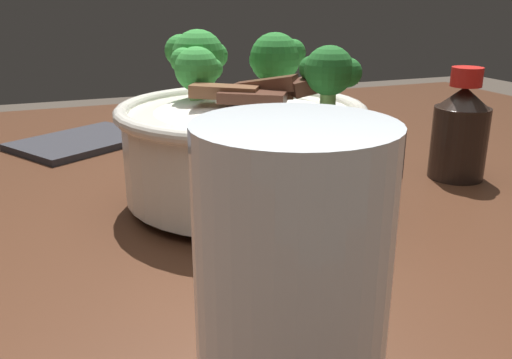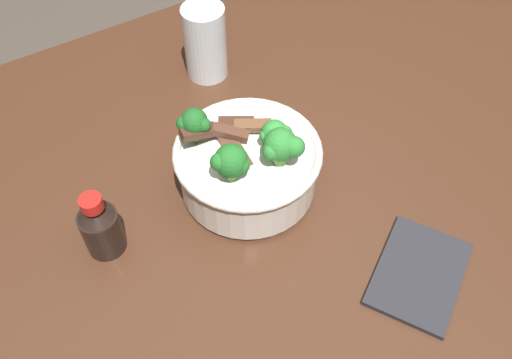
% 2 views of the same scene
% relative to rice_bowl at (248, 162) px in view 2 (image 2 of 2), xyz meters
% --- Properties ---
extents(ground, '(10.00, 10.00, 0.00)m').
position_rel_rice_bowl_xyz_m(ground, '(-0.15, 0.01, -0.85)').
color(ground, '#4C4238').
extents(dining_table, '(1.56, 0.98, 0.79)m').
position_rel_rice_bowl_xyz_m(dining_table, '(-0.15, 0.01, -0.14)').
color(dining_table, '#472819').
rests_on(dining_table, ground).
extents(rice_bowl, '(0.21, 0.21, 0.15)m').
position_rel_rice_bowl_xyz_m(rice_bowl, '(0.00, 0.00, 0.00)').
color(rice_bowl, silver).
rests_on(rice_bowl, dining_table).
extents(drinking_glass, '(0.07, 0.07, 0.13)m').
position_rel_rice_bowl_xyz_m(drinking_glass, '(-0.07, -0.26, -0.00)').
color(drinking_glass, white).
rests_on(drinking_glass, dining_table).
extents(soy_sauce_bottle, '(0.05, 0.05, 0.11)m').
position_rel_rice_bowl_xyz_m(soy_sauce_bottle, '(0.22, -0.02, -0.01)').
color(soy_sauce_bottle, black).
rests_on(soy_sauce_bottle, dining_table).
extents(folded_napkin, '(0.19, 0.17, 0.01)m').
position_rel_rice_bowl_xyz_m(folded_napkin, '(-0.12, 0.25, -0.06)').
color(folded_napkin, '#28282D').
rests_on(folded_napkin, dining_table).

